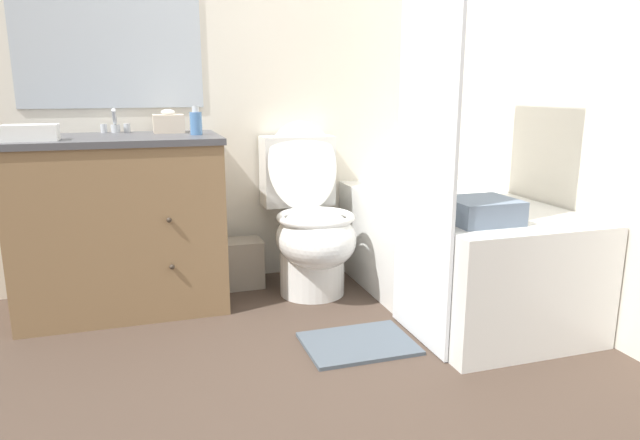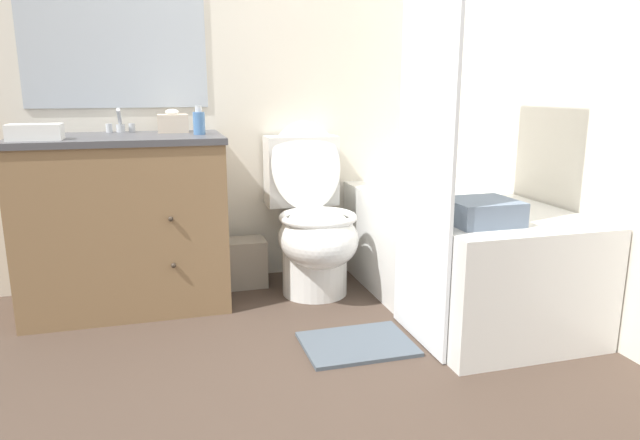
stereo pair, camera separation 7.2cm
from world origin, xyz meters
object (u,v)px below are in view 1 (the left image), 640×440
(sink_faucet, at_px, (115,126))
(bath_towel_folded, at_px, (481,211))
(hand_towel_folded, at_px, (30,133))
(soap_dispenser, at_px, (196,122))
(toilet, at_px, (310,227))
(wastebasket, at_px, (242,263))
(tissue_box, at_px, (169,123))
(bathtub, at_px, (453,250))
(vanity_cabinet, at_px, (121,221))
(bath_mat, at_px, (358,343))

(sink_faucet, distance_m, bath_towel_folded, 1.81)
(sink_faucet, xyz_separation_m, hand_towel_folded, (-0.33, -0.35, -0.00))
(sink_faucet, height_order, soap_dispenser, soap_dispenser)
(toilet, bearing_deg, sink_faucet, 162.81)
(toilet, height_order, bath_towel_folded, toilet)
(wastebasket, height_order, tissue_box, tissue_box)
(sink_faucet, bearing_deg, toilet, -17.19)
(wastebasket, bearing_deg, tissue_box, 174.47)
(bathtub, distance_m, wastebasket, 1.12)
(vanity_cabinet, relative_size, tissue_box, 6.43)
(vanity_cabinet, height_order, hand_towel_folded, hand_towel_folded)
(toilet, relative_size, bath_mat, 1.96)
(bath_towel_folded, distance_m, bath_mat, 0.75)
(bath_mat, bearing_deg, sink_faucet, 133.54)
(bath_towel_folded, bearing_deg, sink_faucet, 142.62)
(wastebasket, distance_m, bath_towel_folded, 1.36)
(sink_faucet, bearing_deg, tissue_box, -13.82)
(bathtub, distance_m, hand_towel_folded, 2.02)
(wastebasket, relative_size, bath_towel_folded, 0.95)
(toilet, xyz_separation_m, wastebasket, (-0.33, 0.19, -0.23))
(bath_mat, bearing_deg, tissue_box, 126.39)
(vanity_cabinet, relative_size, soap_dispenser, 7.00)
(tissue_box, relative_size, bath_mat, 0.33)
(bathtub, relative_size, soap_dispenser, 10.24)
(bath_towel_folded, height_order, bath_mat, bath_towel_folded)
(hand_towel_folded, xyz_separation_m, bath_mat, (1.26, -0.63, -0.87))
(sink_faucet, bearing_deg, bathtub, -21.89)
(sink_faucet, distance_m, tissue_box, 0.26)
(soap_dispenser, height_order, bath_towel_folded, soap_dispenser)
(soap_dispenser, height_order, hand_towel_folded, soap_dispenser)
(sink_faucet, relative_size, bathtub, 0.10)
(sink_faucet, xyz_separation_m, tissue_box, (0.26, -0.06, 0.01))
(tissue_box, xyz_separation_m, hand_towel_folded, (-0.59, -0.29, -0.01))
(toilet, xyz_separation_m, bath_mat, (0.00, -0.69, -0.35))
(hand_towel_folded, bearing_deg, wastebasket, 15.52)
(tissue_box, distance_m, bath_towel_folded, 1.58)
(sink_faucet, xyz_separation_m, soap_dispenser, (0.37, -0.25, 0.02))
(vanity_cabinet, height_order, tissue_box, tissue_box)
(vanity_cabinet, xyz_separation_m, toilet, (0.93, -0.08, -0.08))
(toilet, relative_size, bathtub, 0.64)
(bathtub, bearing_deg, vanity_cabinet, 164.92)
(vanity_cabinet, distance_m, sink_faucet, 0.49)
(soap_dispenser, xyz_separation_m, bath_towel_folded, (1.05, -0.84, -0.33))
(toilet, relative_size, wastebasket, 3.46)
(sink_faucet, distance_m, bath_mat, 1.61)
(soap_dispenser, bearing_deg, toilet, -4.22)
(wastebasket, bearing_deg, sink_faucet, 170.89)
(toilet, bearing_deg, bath_towel_folded, -58.37)
(bathtub, bearing_deg, soap_dispenser, 162.17)
(sink_faucet, height_order, toilet, sink_faucet)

